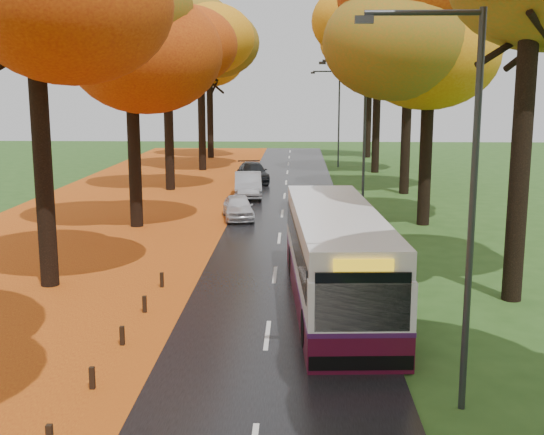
# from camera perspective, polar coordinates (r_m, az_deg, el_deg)

# --- Properties ---
(road) EXTENTS (6.50, 90.00, 0.04)m
(road) POSITION_cam_1_polar(r_m,az_deg,el_deg) (30.95, 0.66, -1.37)
(road) COLOR black
(road) RESTS_ON ground
(centre_line) EXTENTS (0.12, 90.00, 0.01)m
(centre_line) POSITION_cam_1_polar(r_m,az_deg,el_deg) (30.95, 0.66, -1.32)
(centre_line) COLOR silver
(centre_line) RESTS_ON road
(leaf_verge) EXTENTS (12.00, 90.00, 0.02)m
(leaf_verge) POSITION_cam_1_polar(r_m,az_deg,el_deg) (32.45, -15.44, -1.21)
(leaf_verge) COLOR maroon
(leaf_verge) RESTS_ON ground
(leaf_drift) EXTENTS (0.90, 90.00, 0.01)m
(leaf_drift) POSITION_cam_1_polar(r_m,az_deg,el_deg) (31.17, -4.95, -1.28)
(leaf_drift) COLOR orange
(leaf_drift) RESTS_ON road
(trees_left) EXTENTS (9.20, 74.00, 13.88)m
(trees_left) POSITION_cam_1_polar(r_m,az_deg,el_deg) (33.42, -12.09, 15.70)
(trees_left) COLOR black
(trees_left) RESTS_ON ground
(trees_right) EXTENTS (9.30, 74.20, 13.96)m
(trees_right) POSITION_cam_1_polar(r_m,az_deg,el_deg) (32.96, 13.91, 15.97)
(trees_right) COLOR black
(trees_right) RESTS_ON ground
(streetlamp_near) EXTENTS (2.45, 0.18, 8.00)m
(streetlamp_near) POSITION_cam_1_polar(r_m,az_deg,el_deg) (13.75, 15.50, 2.84)
(streetlamp_near) COLOR #333538
(streetlamp_near) RESTS_ON ground
(streetlamp_mid) EXTENTS (2.45, 0.18, 8.00)m
(streetlamp_mid) POSITION_cam_1_polar(r_m,az_deg,el_deg) (35.44, 7.34, 7.74)
(streetlamp_mid) COLOR #333538
(streetlamp_mid) RESTS_ON ground
(streetlamp_far) EXTENTS (2.45, 0.18, 8.00)m
(streetlamp_far) POSITION_cam_1_polar(r_m,az_deg,el_deg) (57.37, 5.37, 8.90)
(streetlamp_far) COLOR #333538
(streetlamp_far) RESTS_ON ground
(bus) EXTENTS (3.12, 11.03, 2.87)m
(bus) POSITION_cam_1_polar(r_m,az_deg,el_deg) (20.82, 5.34, -3.11)
(bus) COLOR #480B20
(bus) RESTS_ON road
(car_white) EXTENTS (1.99, 3.75, 1.21)m
(car_white) POSITION_cam_1_polar(r_m,az_deg,el_deg) (34.32, -2.84, 0.89)
(car_white) COLOR silver
(car_white) RESTS_ON road
(car_silver) EXTENTS (1.96, 4.66, 1.50)m
(car_silver) POSITION_cam_1_polar(r_m,az_deg,el_deg) (41.23, -2.01, 2.75)
(car_silver) COLOR gray
(car_silver) RESTS_ON road
(car_dark) EXTENTS (2.76, 4.97, 1.36)m
(car_dark) POSITION_cam_1_polar(r_m,az_deg,el_deg) (47.83, -1.62, 3.78)
(car_dark) COLOR black
(car_dark) RESTS_ON road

